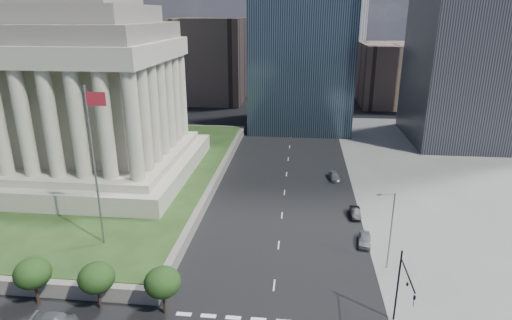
# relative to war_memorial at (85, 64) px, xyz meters

# --- Properties ---
(ground) EXTENTS (500.00, 500.00, 0.00)m
(ground) POSITION_rel_war_memorial_xyz_m (34.00, 52.00, -21.40)
(ground) COLOR black
(ground) RESTS_ON ground
(plaza_terrace) EXTENTS (66.00, 70.00, 1.80)m
(plaza_terrace) POSITION_rel_war_memorial_xyz_m (-11.00, 2.00, -20.50)
(plaza_terrace) COLOR #5E5B51
(plaza_terrace) RESTS_ON ground
(plaza_lawn) EXTENTS (64.00, 68.00, 0.10)m
(plaza_lawn) POSITION_rel_war_memorial_xyz_m (-11.00, 2.00, -19.55)
(plaza_lawn) COLOR #213616
(plaza_lawn) RESTS_ON plaza_terrace
(war_memorial) EXTENTS (34.00, 34.00, 39.00)m
(war_memorial) POSITION_rel_war_memorial_xyz_m (0.00, 0.00, 0.00)
(war_memorial) COLOR #A19B87
(war_memorial) RESTS_ON plaza_lawn
(flagpole) EXTENTS (2.52, 0.24, 20.00)m
(flagpole) POSITION_rel_war_memorial_xyz_m (12.17, -24.00, -8.29)
(flagpole) COLOR slate
(flagpole) RESTS_ON plaza_lawn
(midrise_glass) EXTENTS (26.00, 26.00, 60.00)m
(midrise_glass) POSITION_rel_war_memorial_xyz_m (36.00, 47.00, 8.60)
(midrise_glass) COLOR black
(midrise_glass) RESTS_ON ground
(building_filler_ne) EXTENTS (20.00, 30.00, 20.00)m
(building_filler_ne) POSITION_rel_war_memorial_xyz_m (66.00, 82.00, -11.40)
(building_filler_ne) COLOR brown
(building_filler_ne) RESTS_ON ground
(building_filler_nw) EXTENTS (24.00, 30.00, 28.00)m
(building_filler_nw) POSITION_rel_war_memorial_xyz_m (4.00, 82.00, -7.40)
(building_filler_nw) COLOR brown
(building_filler_nw) RESTS_ON ground
(traffic_signal_ne) EXTENTS (0.30, 5.74, 8.00)m
(traffic_signal_ne) POSITION_rel_war_memorial_xyz_m (46.50, -34.30, -16.15)
(traffic_signal_ne) COLOR black
(traffic_signal_ne) RESTS_ON ground
(street_lamp_north) EXTENTS (2.13, 0.22, 10.00)m
(street_lamp_north) POSITION_rel_war_memorial_xyz_m (47.33, -23.00, -15.74)
(street_lamp_north) COLOR slate
(street_lamp_north) RESTS_ON ground
(suv_grey) EXTENTS (4.62, 2.27, 1.29)m
(suv_grey) POSITION_rel_war_memorial_xyz_m (12.74, -37.00, -20.75)
(suv_grey) COLOR slate
(suv_grey) RESTS_ON ground
(parked_sedan_near) EXTENTS (2.21, 4.38, 1.43)m
(parked_sedan_near) POSITION_rel_war_memorial_xyz_m (45.50, -17.50, -20.69)
(parked_sedan_near) COLOR gray
(parked_sedan_near) RESTS_ON ground
(parked_sedan_mid) EXTENTS (4.06, 1.44, 1.34)m
(parked_sedan_mid) POSITION_rel_war_memorial_xyz_m (45.17, -9.20, -20.73)
(parked_sedan_mid) COLOR black
(parked_sedan_mid) RESTS_ON ground
(parked_sedan_far) EXTENTS (4.47, 2.23, 1.46)m
(parked_sedan_far) POSITION_rel_war_memorial_xyz_m (43.00, 6.12, -20.67)
(parked_sedan_far) COLOR slate
(parked_sedan_far) RESTS_ON ground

